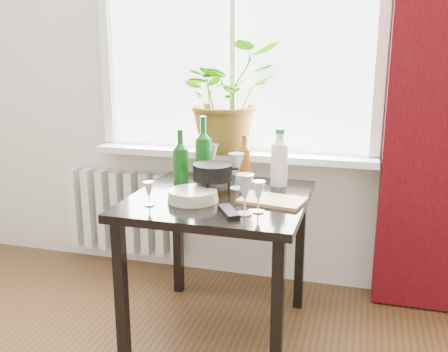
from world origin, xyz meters
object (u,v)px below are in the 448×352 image
(fondue_pot, at_px, (213,179))
(bottle_amber, at_px, (244,158))
(cutting_board, at_px, (272,200))
(wineglass_front_right, at_px, (245,194))
(radiator, at_px, (125,212))
(plate_stack, at_px, (193,195))
(cleaning_bottle, at_px, (279,157))
(tv_remote, at_px, (229,211))
(wineglass_back_center, at_px, (236,171))
(wineglass_back_left, at_px, (211,160))
(table, at_px, (219,214))
(potted_plant, at_px, (227,97))
(wine_bottle_right, at_px, (203,150))
(wineglass_far_right, at_px, (258,196))
(wineglass_front_left, at_px, (149,193))
(wine_bottle_left, at_px, (181,160))

(fondue_pot, bearing_deg, bottle_amber, 79.01)
(cutting_board, bearing_deg, wineglass_front_right, -111.52)
(radiator, relative_size, plate_stack, 3.28)
(cleaning_bottle, bearing_deg, tv_remote, -104.03)
(cleaning_bottle, bearing_deg, wineglass_back_center, -146.84)
(wineglass_back_center, bearing_deg, wineglass_back_left, 132.09)
(table, xyz_separation_m, potted_plant, (-0.13, 0.59, 0.52))
(radiator, height_order, fondue_pot, fondue_pot)
(wine_bottle_right, height_order, fondue_pot, wine_bottle_right)
(potted_plant, bearing_deg, wineglass_back_center, -68.47)
(bottle_amber, distance_m, wineglass_far_right, 0.54)
(wine_bottle_right, bearing_deg, bottle_amber, 30.55)
(wine_bottle_right, xyz_separation_m, cleaning_bottle, (0.39, 0.08, -0.03))
(wineglass_back_left, xyz_separation_m, tv_remote, (0.27, -0.62, -0.09))
(table, distance_m, wine_bottle_right, 0.37)
(wine_bottle_right, distance_m, wineglass_front_right, 0.55)
(plate_stack, height_order, fondue_pot, fondue_pot)
(wineglass_back_center, bearing_deg, wine_bottle_right, 165.39)
(wine_bottle_right, relative_size, cutting_board, 1.25)
(wine_bottle_right, bearing_deg, wineglass_back_left, 93.47)
(wineglass_front_right, distance_m, wineglass_back_left, 0.70)
(wineglass_front_right, height_order, wineglass_back_left, wineglass_back_left)
(bottle_amber, bearing_deg, radiator, 160.65)
(cleaning_bottle, bearing_deg, fondue_pot, -138.83)
(cleaning_bottle, relative_size, wineglass_back_center, 1.60)
(potted_plant, distance_m, cleaning_bottle, 0.56)
(bottle_amber, height_order, wineglass_front_right, bottle_amber)
(bottle_amber, relative_size, wineglass_front_left, 2.23)
(wineglass_far_right, distance_m, wineglass_back_center, 0.39)
(wine_bottle_left, height_order, wineglass_back_left, wine_bottle_left)
(cleaning_bottle, xyz_separation_m, wineglass_back_left, (-0.40, 0.10, -0.06))
(wineglass_front_left, bearing_deg, plate_stack, 35.98)
(wine_bottle_left, height_order, fondue_pot, wine_bottle_left)
(plate_stack, bearing_deg, cutting_board, 12.99)
(wineglass_back_left, bearing_deg, bottle_amber, -16.39)
(table, height_order, potted_plant, potted_plant)
(wineglass_back_center, xyz_separation_m, wineglass_back_left, (-0.20, 0.23, -0.00))
(wine_bottle_left, xyz_separation_m, bottle_amber, (0.26, 0.29, -0.03))
(wine_bottle_right, height_order, wineglass_back_left, wine_bottle_right)
(wine_bottle_left, relative_size, wineglass_front_right, 1.74)
(radiator, xyz_separation_m, bottle_amber, (0.90, -0.32, 0.49))
(wineglass_back_left, height_order, wineglass_front_left, wineglass_back_left)
(potted_plant, relative_size, cleaning_bottle, 2.08)
(potted_plant, relative_size, wineglass_front_right, 3.47)
(wineglass_back_center, relative_size, wineglass_front_left, 1.68)
(wineglass_front_left, relative_size, fondue_pot, 0.51)
(wineglass_back_left, distance_m, tv_remote, 0.68)
(cleaning_bottle, bearing_deg, wineglass_far_right, -91.32)
(wine_bottle_left, relative_size, wineglass_front_left, 2.82)
(wineglass_far_right, xyz_separation_m, fondue_pot, (-0.28, 0.22, 0.00))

